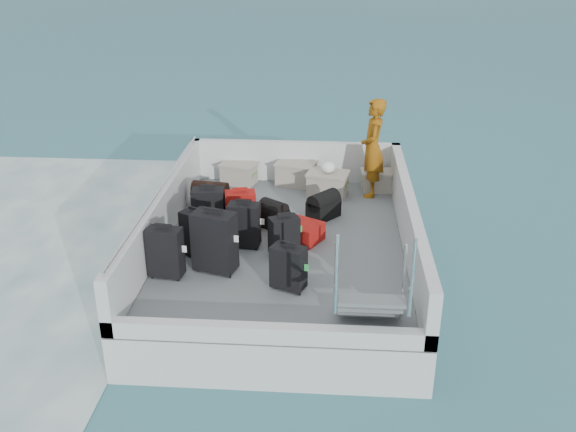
{
  "coord_description": "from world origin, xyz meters",
  "views": [
    {
      "loc": [
        0.63,
        -8.13,
        4.67
      ],
      "look_at": [
        0.05,
        0.02,
        1.0
      ],
      "focal_mm": 40.0,
      "sensor_mm": 36.0,
      "label": 1
    }
  ],
  "objects_px": {
    "suitcase_0": "(165,253)",
    "suitcase_6": "(288,268)",
    "suitcase_2": "(209,210)",
    "passenger": "(373,148)",
    "suitcase_7": "(284,236)",
    "crate_2": "(328,185)",
    "crate_3": "(378,182)",
    "crate_0": "(239,174)",
    "suitcase_8": "(298,230)",
    "suitcase_4": "(244,225)",
    "crate_1": "(296,174)",
    "suitcase_3": "(215,242)",
    "suitcase_1": "(197,234)",
    "suitcase_5": "(241,212)"
  },
  "relations": [
    {
      "from": "suitcase_6",
      "to": "crate_3",
      "type": "distance_m",
      "value": 3.58
    },
    {
      "from": "suitcase_5",
      "to": "suitcase_0",
      "type": "bearing_deg",
      "value": -129.73
    },
    {
      "from": "suitcase_4",
      "to": "suitcase_5",
      "type": "relative_size",
      "value": 1.04
    },
    {
      "from": "suitcase_0",
      "to": "crate_3",
      "type": "relative_size",
      "value": 1.27
    },
    {
      "from": "suitcase_8",
      "to": "suitcase_0",
      "type": "bearing_deg",
      "value": 156.74
    },
    {
      "from": "suitcase_6",
      "to": "passenger",
      "type": "relative_size",
      "value": 0.35
    },
    {
      "from": "crate_0",
      "to": "passenger",
      "type": "height_order",
      "value": "passenger"
    },
    {
      "from": "suitcase_8",
      "to": "crate_3",
      "type": "relative_size",
      "value": 1.29
    },
    {
      "from": "suitcase_2",
      "to": "passenger",
      "type": "distance_m",
      "value": 2.93
    },
    {
      "from": "crate_2",
      "to": "passenger",
      "type": "relative_size",
      "value": 0.39
    },
    {
      "from": "suitcase_3",
      "to": "passenger",
      "type": "bearing_deg",
      "value": 69.03
    },
    {
      "from": "suitcase_4",
      "to": "crate_0",
      "type": "relative_size",
      "value": 1.14
    },
    {
      "from": "crate_1",
      "to": "crate_3",
      "type": "bearing_deg",
      "value": -6.94
    },
    {
      "from": "suitcase_4",
      "to": "crate_2",
      "type": "relative_size",
      "value": 1.01
    },
    {
      "from": "suitcase_2",
      "to": "suitcase_8",
      "type": "xyz_separation_m",
      "value": [
        1.3,
        -0.17,
        -0.2
      ]
    },
    {
      "from": "suitcase_6",
      "to": "suitcase_7",
      "type": "bearing_deg",
      "value": 121.0
    },
    {
      "from": "suitcase_4",
      "to": "suitcase_6",
      "type": "bearing_deg",
      "value": -53.5
    },
    {
      "from": "suitcase_5",
      "to": "suitcase_6",
      "type": "height_order",
      "value": "suitcase_5"
    },
    {
      "from": "suitcase_6",
      "to": "crate_0",
      "type": "bearing_deg",
      "value": 130.84
    },
    {
      "from": "suitcase_2",
      "to": "suitcase_3",
      "type": "relative_size",
      "value": 0.81
    },
    {
      "from": "suitcase_1",
      "to": "suitcase_6",
      "type": "distance_m",
      "value": 1.5
    },
    {
      "from": "crate_1",
      "to": "suitcase_8",
      "type": "bearing_deg",
      "value": -86.06
    },
    {
      "from": "suitcase_0",
      "to": "suitcase_6",
      "type": "relative_size",
      "value": 1.16
    },
    {
      "from": "suitcase_0",
      "to": "suitcase_3",
      "type": "bearing_deg",
      "value": 25.93
    },
    {
      "from": "suitcase_3",
      "to": "crate_2",
      "type": "distance_m",
      "value": 3.01
    },
    {
      "from": "suitcase_1",
      "to": "suitcase_8",
      "type": "height_order",
      "value": "suitcase_1"
    },
    {
      "from": "suitcase_1",
      "to": "crate_1",
      "type": "relative_size",
      "value": 1.01
    },
    {
      "from": "suitcase_0",
      "to": "crate_1",
      "type": "bearing_deg",
      "value": 73.68
    },
    {
      "from": "suitcase_5",
      "to": "suitcase_8",
      "type": "distance_m",
      "value": 0.88
    },
    {
      "from": "suitcase_4",
      "to": "suitcase_8",
      "type": "xyz_separation_m",
      "value": [
        0.72,
        0.28,
        -0.18
      ]
    },
    {
      "from": "suitcase_0",
      "to": "suitcase_6",
      "type": "height_order",
      "value": "suitcase_0"
    },
    {
      "from": "suitcase_7",
      "to": "suitcase_3",
      "type": "bearing_deg",
      "value": -176.2
    },
    {
      "from": "suitcase_3",
      "to": "crate_3",
      "type": "xyz_separation_m",
      "value": [
        2.25,
        2.94,
        -0.25
      ]
    },
    {
      "from": "suitcase_1",
      "to": "passenger",
      "type": "xyz_separation_m",
      "value": [
        2.42,
        2.36,
        0.49
      ]
    },
    {
      "from": "crate_3",
      "to": "suitcase_0",
      "type": "bearing_deg",
      "value": -132.12
    },
    {
      "from": "suitcase_4",
      "to": "crate_0",
      "type": "xyz_separation_m",
      "value": [
        -0.42,
        2.39,
        -0.15
      ]
    },
    {
      "from": "suitcase_4",
      "to": "passenger",
      "type": "relative_size",
      "value": 0.39
    },
    {
      "from": "suitcase_5",
      "to": "passenger",
      "type": "distance_m",
      "value": 2.54
    },
    {
      "from": "suitcase_4",
      "to": "suitcase_7",
      "type": "relative_size",
      "value": 1.15
    },
    {
      "from": "suitcase_2",
      "to": "suitcase_6",
      "type": "relative_size",
      "value": 1.15
    },
    {
      "from": "suitcase_2",
      "to": "suitcase_8",
      "type": "height_order",
      "value": "suitcase_2"
    },
    {
      "from": "suitcase_3",
      "to": "suitcase_8",
      "type": "xyz_separation_m",
      "value": [
        1.0,
        0.99,
        -0.27
      ]
    },
    {
      "from": "suitcase_4",
      "to": "suitcase_7",
      "type": "bearing_deg",
      "value": -15.66
    },
    {
      "from": "suitcase_5",
      "to": "crate_2",
      "type": "height_order",
      "value": "suitcase_5"
    },
    {
      "from": "suitcase_8",
      "to": "passenger",
      "type": "xyz_separation_m",
      "value": [
        1.11,
        1.75,
        0.68
      ]
    },
    {
      "from": "suitcase_5",
      "to": "suitcase_7",
      "type": "bearing_deg",
      "value": -57.43
    },
    {
      "from": "suitcase_1",
      "to": "suitcase_5",
      "type": "distance_m",
      "value": 0.95
    },
    {
      "from": "suitcase_5",
      "to": "crate_1",
      "type": "distance_m",
      "value": 2.02
    },
    {
      "from": "suitcase_1",
      "to": "crate_3",
      "type": "distance_m",
      "value": 3.61
    },
    {
      "from": "crate_2",
      "to": "suitcase_7",
      "type": "bearing_deg",
      "value": -104.52
    }
  ]
}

